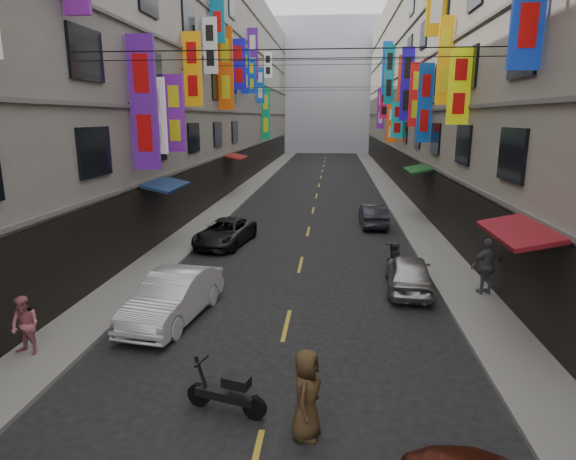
% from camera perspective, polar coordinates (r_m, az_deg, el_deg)
% --- Properties ---
extents(sidewalk_left, '(2.00, 90.00, 0.12)m').
position_cam_1_polar(sidewalk_left, '(38.24, -5.65, 4.27)').
color(sidewalk_left, slate).
rests_on(sidewalk_left, ground).
extents(sidewalk_right, '(2.00, 90.00, 0.12)m').
position_cam_1_polar(sidewalk_right, '(37.84, 12.53, 3.92)').
color(sidewalk_right, slate).
rests_on(sidewalk_right, ground).
extents(building_row_left, '(10.14, 90.00, 19.00)m').
position_cam_1_polar(building_row_left, '(39.54, -14.97, 17.90)').
color(building_row_left, gray).
rests_on(building_row_left, ground).
extents(building_row_right, '(10.14, 90.00, 19.00)m').
position_cam_1_polar(building_row_right, '(38.75, 22.51, 17.47)').
color(building_row_right, gray).
rests_on(building_row_right, ground).
extents(haze_block, '(18.00, 8.00, 22.00)m').
position_cam_1_polar(haze_block, '(87.23, 4.76, 16.49)').
color(haze_block, silver).
rests_on(haze_block, ground).
extents(shop_signage, '(14.00, 55.00, 11.76)m').
position_cam_1_polar(shop_signage, '(30.39, 2.81, 19.09)').
color(shop_signage, '#1025BC').
rests_on(shop_signage, ground).
extents(street_awnings, '(13.99, 35.20, 0.41)m').
position_cam_1_polar(street_awnings, '(21.43, -1.47, 5.25)').
color(street_awnings, '#155029').
rests_on(street_awnings, ground).
extents(overhead_cables, '(14.00, 38.04, 1.24)m').
position_cam_1_polar(overhead_cables, '(25.27, 2.61, 19.64)').
color(overhead_cables, black).
rests_on(overhead_cables, ground).
extents(lane_markings, '(0.12, 80.20, 0.01)m').
position_cam_1_polar(lane_markings, '(34.62, 3.21, 3.28)').
color(lane_markings, gold).
rests_on(lane_markings, ground).
extents(scooter_crossing, '(1.76, 0.72, 1.14)m').
position_cam_1_polar(scooter_crossing, '(10.51, -7.22, -18.62)').
color(scooter_crossing, black).
rests_on(scooter_crossing, ground).
extents(scooter_far_right, '(0.73, 1.76, 1.14)m').
position_cam_1_polar(scooter_far_right, '(20.24, 12.44, -2.95)').
color(scooter_far_right, black).
rests_on(scooter_far_right, ground).
extents(car_left_mid, '(2.14, 4.57, 1.45)m').
position_cam_1_polar(car_left_mid, '(14.95, -13.46, -7.70)').
color(car_left_mid, white).
rests_on(car_left_mid, ground).
extents(car_left_far, '(2.64, 4.62, 1.22)m').
position_cam_1_polar(car_left_far, '(23.15, -7.47, -0.28)').
color(car_left_far, black).
rests_on(car_left_far, ground).
extents(car_right_mid, '(1.81, 3.90, 1.29)m').
position_cam_1_polar(car_right_mid, '(17.46, 14.14, -4.94)').
color(car_right_mid, '#ABABAF').
rests_on(car_right_mid, ground).
extents(car_right_far, '(1.46, 3.88, 1.26)m').
position_cam_1_polar(car_right_far, '(27.31, 10.04, 1.75)').
color(car_right_far, '#2A2A32').
rests_on(car_right_far, ground).
extents(pedestrian_lfar, '(0.84, 0.66, 1.53)m').
position_cam_1_polar(pedestrian_lfar, '(13.91, -28.71, -9.93)').
color(pedestrian_lfar, '#CA6B73').
rests_on(pedestrian_lfar, sidewalk_left).
extents(pedestrian_rfar, '(1.24, 0.87, 1.92)m').
position_cam_1_polar(pedestrian_rfar, '(17.53, 22.52, -4.01)').
color(pedestrian_rfar, slate).
rests_on(pedestrian_rfar, sidewalk_right).
extents(pedestrian_crossing, '(0.75, 0.97, 1.78)m').
position_cam_1_polar(pedestrian_crossing, '(9.56, 2.22, -18.88)').
color(pedestrian_crossing, '#47321C').
rests_on(pedestrian_crossing, ground).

